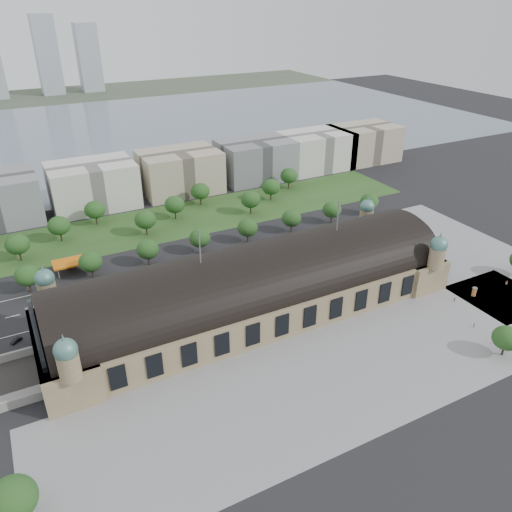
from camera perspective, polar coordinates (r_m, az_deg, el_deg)
name	(u,v)px	position (r m, az deg, el deg)	size (l,w,h in m)	color
ground	(254,311)	(186.38, -0.19, -6.32)	(900.00, 900.00, 0.00)	black
station	(254,288)	(180.80, -0.20, -3.63)	(150.00, 48.40, 44.30)	#9A855F
plaza_south	(348,374)	(161.71, 10.48, -13.07)	(190.00, 48.00, 0.12)	gray
plaza_east	(454,252)	(244.88, 21.72, 0.42)	(56.00, 100.00, 0.12)	gray
road_slab	(169,278)	(210.10, -9.87, -2.49)	(260.00, 26.00, 0.10)	black
grass_belt	(143,227)	(258.72, -12.76, 3.27)	(300.00, 45.00, 0.10)	#29481D
petrol_station	(72,262)	(226.96, -20.28, -0.65)	(14.00, 13.00, 5.05)	orange
lake	(91,134)	(452.88, -18.35, 13.13)	(700.00, 320.00, 0.08)	slate
far_shore	(56,95)	(647.34, -21.94, 16.67)	(700.00, 120.00, 0.14)	#44513D
far_tower_mid	(47,55)	(651.72, -22.76, 20.42)	(24.00, 24.00, 85.00)	#9EA8B2
far_tower_right	(89,58)	(658.64, -18.59, 20.70)	(24.00, 24.00, 75.00)	#9EA8B2
office_3	(93,185)	(288.27, -18.13, 7.71)	(45.00, 32.00, 24.00)	silver
office_4	(180,172)	(299.49, -8.69, 9.51)	(45.00, 32.00, 24.00)	#B3A48C
office_5	(255,160)	(318.27, -0.06, 10.93)	(45.00, 32.00, 24.00)	gray
office_6	(315,151)	(340.60, 6.81, 11.88)	(45.00, 32.00, 24.00)	silver
office_7	(363,143)	(363.99, 12.18, 12.50)	(45.00, 32.00, 24.00)	#B3A48C
tree_row_2	(27,276)	(213.34, -24.67, -2.05)	(9.60, 9.60, 11.52)	#2D2116
tree_row_3	(90,262)	(214.57, -18.40, -0.65)	(9.60, 9.60, 11.52)	#2D2116
tree_row_4	(148,250)	(218.45, -12.28, 0.73)	(9.60, 9.60, 11.52)	#2D2116
tree_row_5	(200,238)	(224.84, -6.44, 2.04)	(9.60, 9.60, 11.52)	#2D2116
tree_row_6	(248,228)	(233.52, -0.97, 3.24)	(9.60, 9.60, 11.52)	#2D2116
tree_row_7	(291,218)	(244.27, 4.08, 4.32)	(9.60, 9.60, 11.52)	#2D2116
tree_row_8	(332,210)	(256.82, 8.67, 5.27)	(9.60, 9.60, 11.52)	#2D2116
tree_row_9	(369,201)	(270.91, 12.83, 6.10)	(9.60, 9.60, 11.52)	#2D2116
tree_belt_3	(17,244)	(240.18, -25.61, 1.22)	(10.40, 10.40, 12.48)	#2D2116
tree_belt_4	(59,226)	(251.78, -21.60, 3.24)	(10.40, 10.40, 12.48)	#2D2116
tree_belt_5	(95,210)	(264.78, -17.95, 5.05)	(10.40, 10.40, 12.48)	#2D2116
tree_belt_6	(145,220)	(246.39, -12.53, 4.07)	(10.40, 10.40, 12.48)	#2D2116
tree_belt_7	(175,205)	(261.87, -9.29, 5.83)	(10.40, 10.40, 12.48)	#2D2116
tree_belt_8	(200,191)	(278.31, -6.40, 7.36)	(10.40, 10.40, 12.48)	#2D2116
tree_belt_9	(251,200)	(265.00, -0.61, 6.47)	(10.40, 10.40, 12.48)	#2D2116
tree_belt_10	(271,187)	(283.30, 1.73, 7.90)	(10.40, 10.40, 12.48)	#2D2116
tree_belt_11	(289,176)	(302.17, 3.79, 9.15)	(10.40, 10.40, 12.48)	#2D2116
tree_plaza_sw	(12,499)	(130.72, -26.13, -23.70)	(11.00, 11.00, 12.73)	#2D2116
tree_plaza_s	(507,338)	(180.70, 26.72, -8.38)	(9.00, 9.00, 10.64)	#2D2116
traffic_car_2	(103,297)	(201.79, -17.04, -4.51)	(2.67, 5.79, 1.61)	black
traffic_car_4	(190,274)	(210.21, -7.50, -2.06)	(1.67, 4.14, 1.41)	#1D1845
traffic_car_5	(300,240)	(237.71, 5.08, 1.78)	(1.35, 3.87, 1.27)	#595C60
traffic_car_6	(344,244)	(236.81, 10.07, 1.34)	(2.19, 4.75, 1.32)	silver
parked_car_0	(16,340)	(189.28, -25.73, -8.69)	(1.42, 4.07, 1.34)	black
parked_car_1	(79,318)	(192.63, -19.55, -6.66)	(2.32, 5.02, 1.40)	maroon
parked_car_2	(121,308)	(193.52, -15.13, -5.76)	(1.94, 4.78, 1.39)	#1B2C4D
parked_car_3	(109,310)	(193.81, -16.42, -5.90)	(1.64, 4.08, 1.39)	#575A5E
parked_car_4	(85,321)	(190.03, -18.99, -7.08)	(1.41, 4.05, 1.33)	#BBBBBE
parked_car_5	(180,297)	(195.45, -8.68, -4.67)	(2.14, 4.63, 1.29)	gray
parked_car_6	(185,290)	(199.59, -8.13, -3.88)	(1.80, 4.44, 1.29)	black
bus_west	(182,279)	(205.10, -8.51, -2.63)	(2.87, 12.27, 3.42)	red
bus_mid	(257,266)	(211.94, 0.14, -1.21)	(2.93, 12.52, 3.49)	silver
bus_east	(273,261)	(216.17, 1.96, -0.60)	(2.91, 12.44, 3.46)	silver
advertising_column	(474,292)	(211.96, 23.67, -3.76)	(1.93, 1.93, 3.66)	#D65135
pedestrian_1	(474,325)	(193.67, 23.66, -7.25)	(0.63, 0.41, 1.73)	gray
pedestrian_2	(454,300)	(205.90, 21.74, -4.64)	(0.87, 0.50, 1.79)	gray
pedestrian_4	(498,342)	(188.39, 25.92, -8.85)	(1.09, 0.47, 1.69)	gray
pedestrian_5	(507,282)	(226.14, 26.73, -2.72)	(0.92, 0.53, 1.88)	gray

